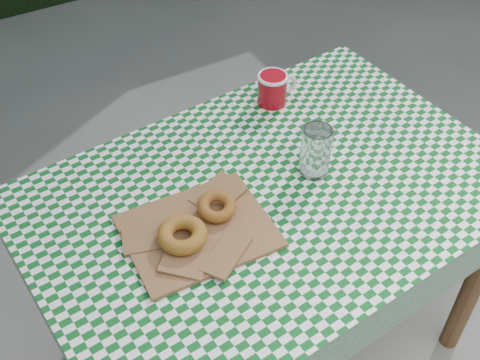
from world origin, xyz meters
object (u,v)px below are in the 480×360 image
object	(u,v)px
table	(267,282)
paper_bag	(198,230)
coffee_mug	(272,89)
drinking_glass	(316,151)

from	to	relation	value
table	paper_bag	distance (m)	0.45
paper_bag	coffee_mug	xyz separation A→B (m)	(0.42, 0.34, 0.04)
table	drinking_glass	size ratio (longest dim) A/B	8.61
table	coffee_mug	bearing A→B (deg)	52.87
paper_bag	coffee_mug	distance (m)	0.54
table	drinking_glass	bearing A→B (deg)	-1.80
coffee_mug	drinking_glass	distance (m)	0.31
drinking_glass	coffee_mug	bearing A→B (deg)	77.73
paper_bag	drinking_glass	size ratio (longest dim) A/B	2.41
paper_bag	drinking_glass	bearing A→B (deg)	5.72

